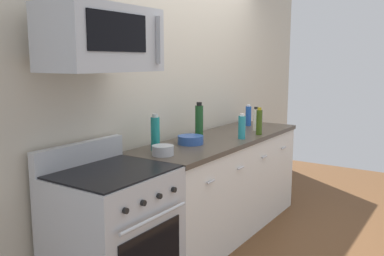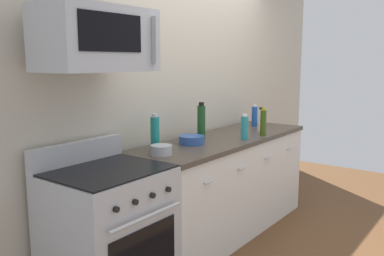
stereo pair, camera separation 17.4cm
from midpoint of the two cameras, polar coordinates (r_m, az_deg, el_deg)
name	(u,v)px [view 2 (the right image)]	position (r m, az deg, el deg)	size (l,w,h in m)	color
ground_plane	(224,231)	(4.09, 5.70, -14.02)	(6.26, 6.26, 0.00)	brown
back_wall	(190,89)	(4.00, 0.96, 5.45)	(5.21, 0.10, 2.70)	beige
counter_unit	(225,185)	(3.93, 5.82, -7.86)	(2.12, 0.66, 0.92)	silver
range_oven	(109,235)	(2.88, -9.74, -14.39)	(0.76, 0.69, 1.07)	#B7BABF
microwave	(97,39)	(2.67, -11.18, 11.96)	(0.74, 0.44, 0.40)	#B7BABF
bottle_sparkling_teal	(155,133)	(3.24, -3.62, -0.68)	(0.07, 0.07, 0.29)	#197F7A
bottle_olive_oil	(263,122)	(3.95, 11.10, 0.77)	(0.06, 0.06, 0.26)	#385114
bottle_dish_soap	(245,127)	(3.72, 8.63, 0.08)	(0.07, 0.07, 0.23)	teal
bottle_soda_blue	(254,116)	(4.48, 9.77, 1.63)	(0.06, 0.06, 0.23)	#1E4CA5
bottle_vinegar_white	(261,120)	(4.18, 10.74, 1.11)	(0.07, 0.07, 0.24)	silver
bottle_wine_green	(201,122)	(3.65, 2.67, 0.81)	(0.07, 0.07, 0.34)	#19471E
bowl_blue_mixing	(192,140)	(3.48, 1.38, -1.61)	(0.22, 0.22, 0.07)	#2D519E
bowl_steel_prep	(161,150)	(3.08, -2.68, -3.05)	(0.16, 0.16, 0.07)	#B2B5BA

